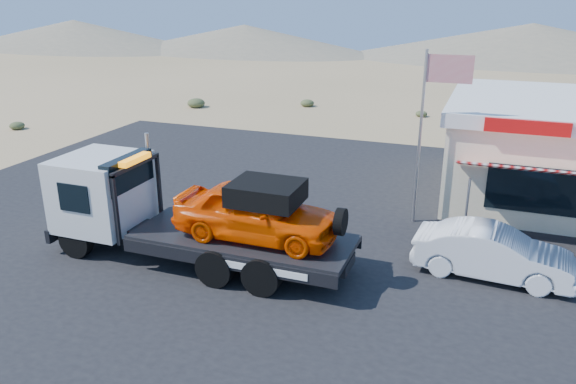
{
  "coord_description": "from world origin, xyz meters",
  "views": [
    {
      "loc": [
        6.98,
        -14.38,
        7.82
      ],
      "look_at": [
        0.87,
        1.98,
        1.5
      ],
      "focal_mm": 35.0,
      "sensor_mm": 36.0,
      "label": 1
    }
  ],
  "objects": [
    {
      "name": "desert_scrub",
      "position": [
        -14.04,
        7.49,
        0.29
      ],
      "size": [
        22.95,
        33.49,
        0.66
      ],
      "color": "#384324",
      "rests_on": "ground"
    },
    {
      "name": "asphalt_lot",
      "position": [
        2.0,
        3.0,
        0.01
      ],
      "size": [
        32.0,
        24.0,
        0.02
      ],
      "primitive_type": "cube",
      "color": "black",
      "rests_on": "ground"
    },
    {
      "name": "tow_truck",
      "position": [
        -1.16,
        -0.9,
        1.66
      ],
      "size": [
        9.24,
        2.74,
        3.09
      ],
      "color": "black",
      "rests_on": "asphalt_lot"
    },
    {
      "name": "flagpole",
      "position": [
        4.93,
        4.5,
        3.76
      ],
      "size": [
        1.55,
        0.1,
        6.0
      ],
      "color": "#99999E",
      "rests_on": "asphalt_lot"
    },
    {
      "name": "distant_hills",
      "position": [
        -9.77,
        55.14,
        1.89
      ],
      "size": [
        126.0,
        48.0,
        4.2
      ],
      "color": "#726B59",
      "rests_on": "ground"
    },
    {
      "name": "white_sedan",
      "position": [
        7.41,
        1.19,
        0.75
      ],
      "size": [
        4.52,
        1.83,
        1.46
      ],
      "primitive_type": "imported",
      "rotation": [
        0.0,
        0.0,
        1.51
      ],
      "color": "silver",
      "rests_on": "asphalt_lot"
    },
    {
      "name": "ground",
      "position": [
        0.0,
        0.0,
        0.0
      ],
      "size": [
        120.0,
        120.0,
        0.0
      ],
      "primitive_type": "plane",
      "color": "#907B52",
      "rests_on": "ground"
    }
  ]
}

